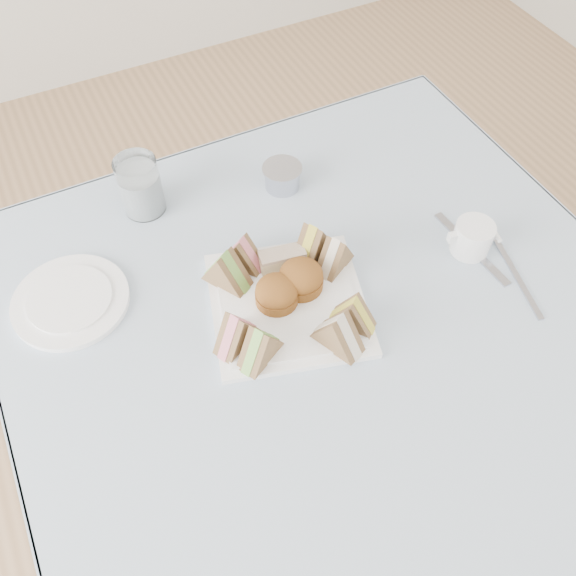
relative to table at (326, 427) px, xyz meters
name	(u,v)px	position (x,y,z in m)	size (l,w,h in m)	color
floor	(319,486)	(0.00, 0.00, -0.37)	(4.00, 4.00, 0.00)	#9E7751
table	(326,427)	(0.00, 0.00, 0.00)	(0.90, 0.90, 0.74)	brown
tablecloth	(338,330)	(0.00, 0.00, 0.37)	(1.02, 1.02, 0.01)	silver
serving_plate	(288,304)	(-0.05, 0.08, 0.38)	(0.25, 0.25, 0.01)	white
sandwich_fl_a	(236,329)	(-0.16, 0.04, 0.42)	(0.08, 0.04, 0.07)	#906444
sandwich_fl_b	(260,344)	(-0.13, 0.00, 0.42)	(0.08, 0.04, 0.07)	#906444
sandwich_fr_a	(353,312)	(0.02, -0.01, 0.42)	(0.07, 0.03, 0.07)	#906444
sandwich_fr_b	(338,330)	(-0.02, -0.03, 0.42)	(0.08, 0.04, 0.07)	#906444
sandwich_bl_a	(226,268)	(-0.12, 0.16, 0.43)	(0.08, 0.04, 0.07)	#906444
sandwich_bl_b	(242,252)	(-0.08, 0.18, 0.42)	(0.08, 0.04, 0.07)	#906444
sandwich_br_a	(335,253)	(0.05, 0.11, 0.42)	(0.08, 0.04, 0.07)	#906444
sandwich_br_b	(313,241)	(0.03, 0.15, 0.42)	(0.08, 0.04, 0.07)	#906444
scone_left	(277,293)	(-0.07, 0.08, 0.41)	(0.07, 0.07, 0.05)	brown
scone_right	(301,278)	(-0.02, 0.09, 0.41)	(0.07, 0.07, 0.05)	brown
pastry_slice	(282,259)	(-0.03, 0.15, 0.41)	(0.08, 0.03, 0.04)	tan
side_plate	(71,301)	(-0.37, 0.24, 0.38)	(0.19, 0.19, 0.01)	white
water_glass	(140,186)	(-0.19, 0.39, 0.43)	(0.08, 0.08, 0.11)	white
tea_strainer	(282,178)	(0.06, 0.33, 0.40)	(0.08, 0.08, 0.04)	#AFAFBB
knife	(471,248)	(0.29, 0.04, 0.38)	(0.01, 0.19, 0.00)	#AFAFBB
fork	(517,277)	(0.32, -0.05, 0.38)	(0.01, 0.18, 0.00)	#AFAFBB
creamer_jug	(472,238)	(0.29, 0.04, 0.41)	(0.07, 0.07, 0.06)	white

